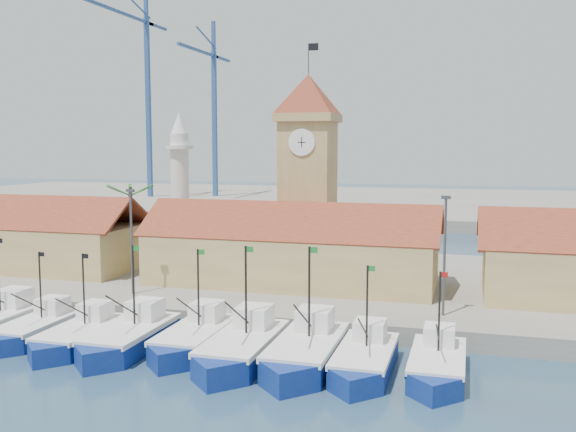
% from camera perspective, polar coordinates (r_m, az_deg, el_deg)
% --- Properties ---
extents(ground, '(400.00, 400.00, 0.00)m').
position_cam_1_polar(ground, '(42.10, -7.16, -13.47)').
color(ground, '#1B3549').
rests_on(ground, ground).
extents(quay, '(140.00, 32.00, 1.50)m').
position_cam_1_polar(quay, '(63.84, 1.32, -5.87)').
color(quay, gray).
rests_on(quay, ground).
extents(terminal, '(240.00, 80.00, 2.00)m').
position_cam_1_polar(terminal, '(147.83, 9.73, 1.09)').
color(terminal, gray).
rests_on(terminal, ground).
extents(boat_1, '(3.27, 8.96, 6.78)m').
position_cam_1_polar(boat_1, '(51.26, -21.58, -9.43)').
color(boat_1, navy).
rests_on(boat_1, ground).
extents(boat_2, '(3.36, 9.21, 6.97)m').
position_cam_1_polar(boat_2, '(48.36, -18.14, -10.21)').
color(boat_2, navy).
rests_on(boat_2, ground).
extents(boat_3, '(3.71, 10.16, 7.69)m').
position_cam_1_polar(boat_3, '(46.68, -14.02, -10.59)').
color(boat_3, navy).
rests_on(boat_3, ground).
extents(boat_4, '(3.58, 9.81, 7.42)m').
position_cam_1_polar(boat_4, '(45.74, -8.37, -10.86)').
color(boat_4, navy).
rests_on(boat_4, ground).
extents(boat_5, '(3.88, 10.63, 8.04)m').
position_cam_1_polar(boat_5, '(43.10, -4.17, -11.80)').
color(boat_5, navy).
rests_on(boat_5, ground).
extents(boat_6, '(3.92, 10.75, 8.14)m').
position_cam_1_polar(boat_6, '(42.22, 1.55, -12.16)').
color(boat_6, navy).
rests_on(boat_6, ground).
extents(boat_7, '(3.42, 9.37, 7.09)m').
position_cam_1_polar(boat_7, '(41.37, 6.79, -12.76)').
color(boat_7, navy).
rests_on(boat_7, ground).
extents(boat_8, '(3.31, 9.06, 6.86)m').
position_cam_1_polar(boat_8, '(41.35, 13.12, -12.92)').
color(boat_8, navy).
rests_on(boat_8, ground).
extents(hall_left, '(31.20, 10.13, 7.61)m').
position_cam_1_polar(hall_left, '(74.55, -24.09, -2.13)').
color(hall_left, tan).
rests_on(hall_left, quay).
extents(hall_center, '(27.04, 10.13, 7.61)m').
position_cam_1_polar(hall_center, '(59.43, 0.36, -3.60)').
color(hall_center, tan).
rests_on(hall_center, quay).
extents(clock_tower, '(5.80, 5.80, 22.70)m').
position_cam_1_polar(clock_tower, '(64.38, 1.79, 4.30)').
color(clock_tower, tan).
rests_on(clock_tower, quay).
extents(minaret, '(3.00, 3.00, 16.30)m').
position_cam_1_polar(minaret, '(71.47, -9.57, 2.62)').
color(minaret, silver).
rests_on(minaret, quay).
extents(palm_tree, '(5.60, 5.03, 8.39)m').
position_cam_1_polar(palm_tree, '(72.32, -13.78, -0.20)').
color(palm_tree, brown).
rests_on(palm_tree, quay).
extents(lamp_posts, '(80.70, 0.25, 9.03)m').
position_cam_1_polar(lamp_posts, '(51.31, -1.50, -2.37)').
color(lamp_posts, '#3F3F44').
rests_on(lamp_posts, quay).
extents(crane_blue_far, '(1.00, 37.13, 48.72)m').
position_cam_1_polar(crane_blue_far, '(155.91, -12.69, 11.74)').
color(crane_blue_far, '#2B4D83').
rests_on(crane_blue_far, terminal).
extents(crane_blue_near, '(1.00, 29.29, 41.31)m').
position_cam_1_polar(crane_blue_near, '(155.61, -6.71, 10.11)').
color(crane_blue_near, '#2B4D83').
rests_on(crane_blue_near, terminal).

